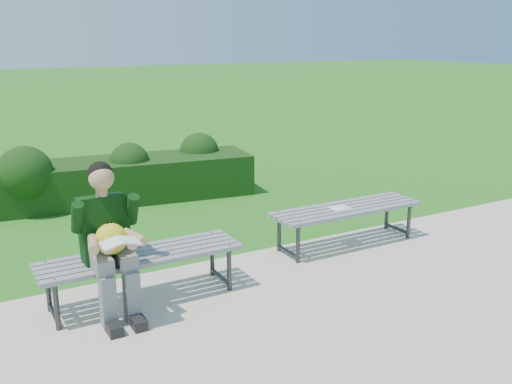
{
  "coord_description": "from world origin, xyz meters",
  "views": [
    {
      "loc": [
        -2.55,
        -5.21,
        2.34
      ],
      "look_at": [
        0.18,
        -0.31,
        0.8
      ],
      "focal_mm": 40.0,
      "sensor_mm": 36.0,
      "label": 1
    }
  ],
  "objects_px": {
    "bench_left": "(141,259)",
    "paper_sheet": "(340,208)",
    "bench_right": "(347,212)",
    "seated_boy": "(108,237)",
    "hedge": "(116,176)"
  },
  "relations": [
    {
      "from": "bench_right",
      "to": "seated_boy",
      "type": "relative_size",
      "value": 1.37
    },
    {
      "from": "bench_left",
      "to": "paper_sheet",
      "type": "height_order",
      "value": "bench_left"
    },
    {
      "from": "bench_left",
      "to": "paper_sheet",
      "type": "relative_size",
      "value": 7.85
    },
    {
      "from": "paper_sheet",
      "to": "bench_left",
      "type": "bearing_deg",
      "value": -174.08
    },
    {
      "from": "hedge",
      "to": "bench_left",
      "type": "height_order",
      "value": "hedge"
    },
    {
      "from": "bench_left",
      "to": "hedge",
      "type": "bearing_deg",
      "value": 77.76
    },
    {
      "from": "bench_left",
      "to": "bench_right",
      "type": "distance_m",
      "value": 2.5
    },
    {
      "from": "seated_boy",
      "to": "paper_sheet",
      "type": "distance_m",
      "value": 2.72
    },
    {
      "from": "hedge",
      "to": "seated_boy",
      "type": "distance_m",
      "value": 3.65
    },
    {
      "from": "bench_left",
      "to": "seated_boy",
      "type": "distance_m",
      "value": 0.43
    },
    {
      "from": "bench_right",
      "to": "bench_left",
      "type": "bearing_deg",
      "value": -174.32
    },
    {
      "from": "bench_left",
      "to": "bench_right",
      "type": "height_order",
      "value": "same"
    },
    {
      "from": "bench_right",
      "to": "paper_sheet",
      "type": "relative_size",
      "value": 7.85
    },
    {
      "from": "hedge",
      "to": "bench_right",
      "type": "bearing_deg",
      "value": -60.74
    },
    {
      "from": "bench_right",
      "to": "seated_boy",
      "type": "height_order",
      "value": "seated_boy"
    }
  ]
}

